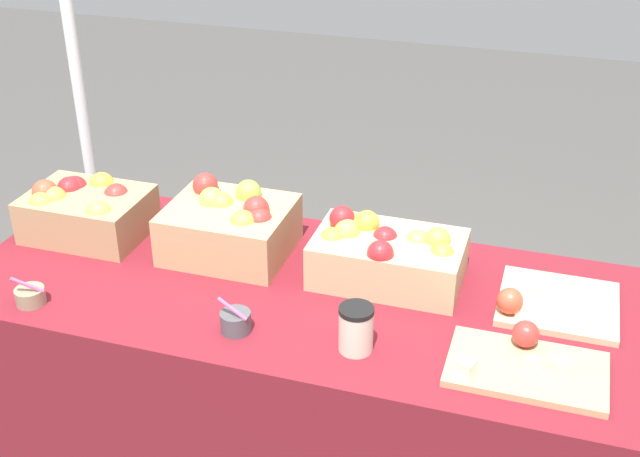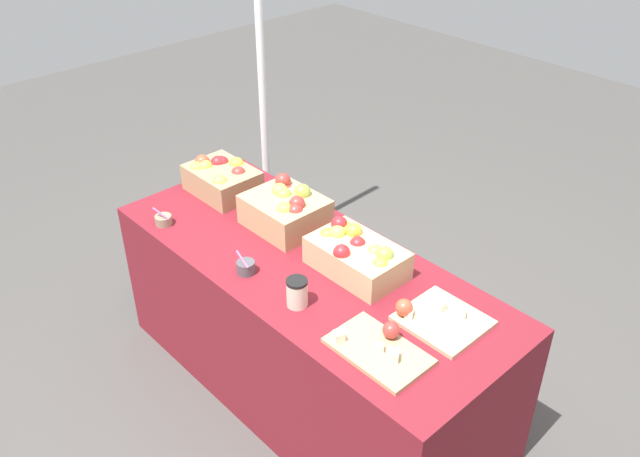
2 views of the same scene
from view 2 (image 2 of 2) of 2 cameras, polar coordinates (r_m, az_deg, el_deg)
ground_plane at (r=3.37m, az=-0.90°, el=-13.08°), size 10.00×10.00×0.00m
table at (r=3.11m, az=-0.95°, el=-8.34°), size 1.90×0.76×0.74m
apple_crate_left at (r=3.38m, az=-8.33°, el=4.26°), size 0.35×0.26×0.18m
apple_crate_middle at (r=3.08m, az=-2.91°, el=1.67°), size 0.34×0.29×0.20m
apple_crate_right at (r=2.80m, az=3.05°, el=-2.16°), size 0.40×0.25×0.18m
cutting_board_front at (r=2.45m, az=5.04°, el=-9.97°), size 0.36×0.22×0.08m
cutting_board_back at (r=2.60m, az=9.81°, el=-7.43°), size 0.30×0.28×0.09m
sample_bowl_near at (r=2.82m, az=-6.28°, el=-3.25°), size 0.08×0.08×0.10m
sample_bowl_mid at (r=3.20m, az=-13.08°, el=0.72°), size 0.08×0.08×0.09m
coffee_cup at (r=2.62m, az=-1.95°, el=-5.42°), size 0.08×0.08×0.12m
tent_pole at (r=3.81m, az=-4.93°, el=12.44°), size 0.04×0.04×2.19m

